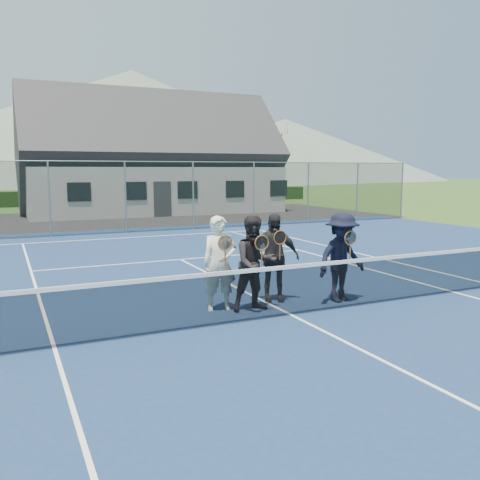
{
  "coord_description": "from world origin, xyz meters",
  "views": [
    {
      "loc": [
        -4.7,
        -7.78,
        2.68
      ],
      "look_at": [
        -0.34,
        1.5,
        1.25
      ],
      "focal_mm": 38.0,
      "sensor_mm": 36.0,
      "label": 1
    }
  ],
  "objects_px": {
    "player_a": "(220,263)",
    "player_d": "(342,257)",
    "tennis_net": "(292,288)",
    "player_b": "(255,264)",
    "clubhouse": "(151,148)",
    "player_c": "(273,257)"
  },
  "relations": [
    {
      "from": "player_a",
      "to": "player_d",
      "type": "bearing_deg",
      "value": -10.06
    },
    {
      "from": "tennis_net",
      "to": "player_a",
      "type": "xyz_separation_m",
      "value": [
        -1.05,
        0.9,
        0.38
      ]
    },
    {
      "from": "player_b",
      "to": "clubhouse",
      "type": "bearing_deg",
      "value": 79.23
    },
    {
      "from": "player_b",
      "to": "player_c",
      "type": "xyz_separation_m",
      "value": [
        0.66,
        0.49,
        0.0
      ]
    },
    {
      "from": "clubhouse",
      "to": "player_d",
      "type": "relative_size",
      "value": 8.67
    },
    {
      "from": "clubhouse",
      "to": "player_b",
      "type": "distance_m",
      "value": 24.0
    },
    {
      "from": "player_b",
      "to": "player_a",
      "type": "bearing_deg",
      "value": 154.31
    },
    {
      "from": "player_b",
      "to": "player_c",
      "type": "relative_size",
      "value": 1.0
    },
    {
      "from": "clubhouse",
      "to": "tennis_net",
      "type": "bearing_deg",
      "value": -99.46
    },
    {
      "from": "player_a",
      "to": "player_d",
      "type": "distance_m",
      "value": 2.52
    },
    {
      "from": "clubhouse",
      "to": "player_d",
      "type": "height_order",
      "value": "clubhouse"
    },
    {
      "from": "clubhouse",
      "to": "player_b",
      "type": "height_order",
      "value": "clubhouse"
    },
    {
      "from": "tennis_net",
      "to": "player_c",
      "type": "bearing_deg",
      "value": 79.06
    },
    {
      "from": "tennis_net",
      "to": "player_a",
      "type": "bearing_deg",
      "value": 139.28
    },
    {
      "from": "tennis_net",
      "to": "clubhouse",
      "type": "xyz_separation_m",
      "value": [
        4.0,
        24.0,
        3.45
      ]
    },
    {
      "from": "player_b",
      "to": "player_d",
      "type": "xyz_separation_m",
      "value": [
        1.88,
        -0.15,
        -0.0
      ]
    },
    {
      "from": "player_a",
      "to": "player_c",
      "type": "distance_m",
      "value": 1.28
    },
    {
      "from": "player_b",
      "to": "player_c",
      "type": "height_order",
      "value": "same"
    },
    {
      "from": "clubhouse",
      "to": "player_c",
      "type": "relative_size",
      "value": 8.67
    },
    {
      "from": "tennis_net",
      "to": "player_b",
      "type": "height_order",
      "value": "player_b"
    },
    {
      "from": "tennis_net",
      "to": "player_d",
      "type": "bearing_deg",
      "value": 17.93
    },
    {
      "from": "tennis_net",
      "to": "player_c",
      "type": "height_order",
      "value": "player_c"
    }
  ]
}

